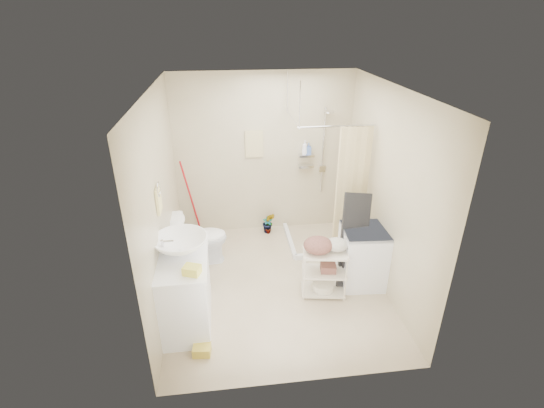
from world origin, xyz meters
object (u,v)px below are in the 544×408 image
Objects in this scene: washing_machine at (362,256)px; laundry_rack at (324,269)px; toilet at (200,238)px; vanity at (185,289)px.

washing_machine is 1.06× the size of laundry_rack.
laundry_rack is at bearing -126.22° from toilet.
washing_machine is at bearing -115.14° from toilet.
vanity is 2.35m from washing_machine.
toilet is at bearing 164.38° from washing_machine.
vanity is at bearing -161.14° from laundry_rack.
vanity is 1.26m from toilet.
vanity is 1.27× the size of washing_machine.
laundry_rack is (1.73, 0.30, -0.07)m from vanity.
vanity reaches higher than toilet.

